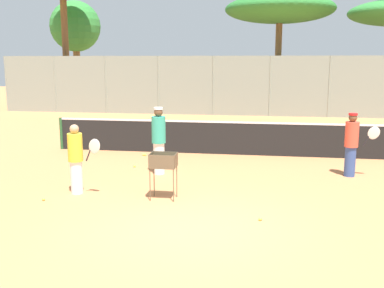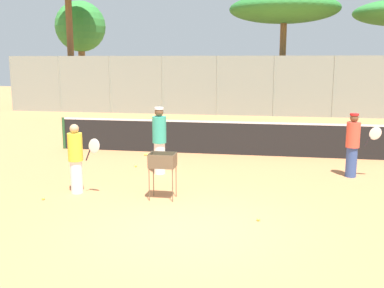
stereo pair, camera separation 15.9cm
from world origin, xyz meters
TOP-DOWN VIEW (x-y plane):
  - ground_plane at (0.00, 0.00)m, footprint 80.00×80.00m
  - tennis_net at (0.00, 6.56)m, footprint 11.06×0.10m
  - back_fence at (0.00, 16.87)m, footprint 27.47×0.08m
  - tree_0 at (-11.78, 22.73)m, footprint 3.45×3.45m
  - tree_1 at (1.96, 19.15)m, footprint 6.16×6.16m
  - player_white_outfit at (3.50, 4.33)m, footprint 0.89×0.34m
  - player_red_cap at (-2.86, 1.76)m, footprint 0.86×0.35m
  - player_yellow_shirt at (-1.45, 3.81)m, footprint 0.38×0.91m
  - ball_cart at (-0.84, 1.67)m, footprint 0.56×0.41m
  - tennis_ball_0 at (-2.30, 4.40)m, footprint 0.07×0.07m
  - tennis_ball_1 at (-4.22, 4.77)m, footprint 0.07×0.07m
  - tennis_ball_2 at (-3.36, 1.13)m, footprint 0.07×0.07m
  - tennis_ball_3 at (-2.39, 5.93)m, footprint 0.07×0.07m
  - tennis_ball_4 at (-2.46, 5.94)m, footprint 0.07×0.07m
  - tennis_ball_5 at (-1.46, 5.32)m, footprint 0.07×0.07m
  - tennis_ball_6 at (1.25, 0.64)m, footprint 0.07×0.07m

SIDE VIEW (x-z plane):
  - ground_plane at x=0.00m, z-range 0.00..0.00m
  - tennis_ball_0 at x=-2.30m, z-range 0.00..0.07m
  - tennis_ball_1 at x=-4.22m, z-range 0.00..0.07m
  - tennis_ball_2 at x=-3.36m, z-range 0.00..0.07m
  - tennis_ball_3 at x=-2.39m, z-range 0.00..0.07m
  - tennis_ball_4 at x=-2.46m, z-range 0.00..0.07m
  - tennis_ball_5 at x=-1.46m, z-range 0.00..0.07m
  - tennis_ball_6 at x=1.25m, z-range 0.00..0.07m
  - tennis_net at x=0.00m, z-range 0.02..1.09m
  - ball_cart at x=-0.84m, z-range 0.26..1.28m
  - player_red_cap at x=-2.86m, z-range 0.02..1.60m
  - player_white_outfit at x=3.50m, z-range 0.03..1.68m
  - player_yellow_shirt at x=-1.45m, z-range 0.03..1.80m
  - back_fence at x=0.00m, z-range 0.00..3.20m
  - tree_0 at x=-11.78m, z-range 1.70..8.68m
  - tree_1 at x=1.96m, z-range 2.46..9.00m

